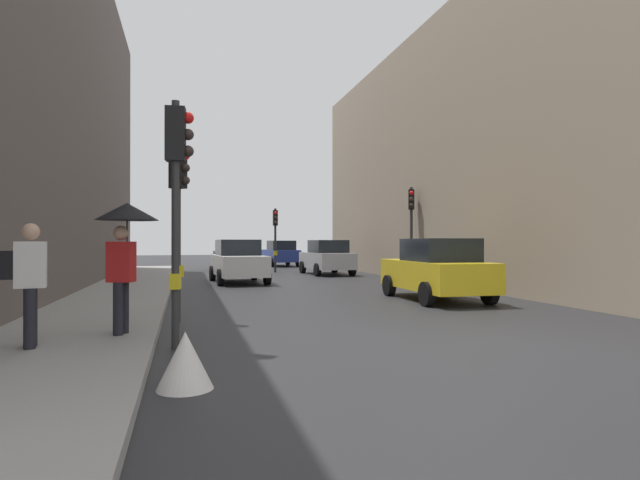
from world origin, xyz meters
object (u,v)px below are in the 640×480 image
traffic_light_near_right (179,199)px  pedestrian_with_umbrella (125,231)px  traffic_light_mid_street (411,217)px  car_silver_hatchback (327,257)px  traffic_light_near_left (177,178)px  car_white_compact (238,261)px  warning_sign_triangle (185,360)px  car_blue_van (281,253)px  traffic_light_far_median (275,228)px  pedestrian_with_black_backpack (27,277)px  car_dark_suv (229,255)px  car_yellow_taxi (436,269)px

traffic_light_near_right → pedestrian_with_umbrella: traffic_light_near_right is taller
traffic_light_mid_street → car_silver_hatchback: bearing=111.4°
traffic_light_near_left → traffic_light_mid_street: 14.88m
car_white_compact → warning_sign_triangle: bearing=-97.9°
pedestrian_with_umbrella → car_blue_van: bearing=74.3°
traffic_light_near_left → car_white_compact: bearing=80.2°
traffic_light_far_median → pedestrian_with_black_backpack: traffic_light_far_median is taller
traffic_light_far_median → pedestrian_with_black_backpack: size_ratio=1.98×
pedestrian_with_black_backpack → car_dark_suv: bearing=78.3°
traffic_light_mid_street → car_yellow_taxi: (-2.24, -6.53, -1.86)m
traffic_light_near_right → car_dark_suv: bearing=82.3°
car_yellow_taxi → warning_sign_triangle: (-6.96, -7.36, -0.55)m
car_dark_suv → car_white_compact: bearing=-92.6°
traffic_light_mid_street → car_yellow_taxi: traffic_light_mid_street is taller
traffic_light_far_median → car_blue_van: size_ratio=0.81×
traffic_light_mid_street → car_silver_hatchback: 6.20m
car_blue_van → traffic_light_near_right: bearing=-105.2°
traffic_light_far_median → car_blue_van: traffic_light_far_median is taller
traffic_light_near_left → car_yellow_taxi: size_ratio=0.91×
car_yellow_taxi → car_silver_hatchback: same height
pedestrian_with_umbrella → car_white_compact: bearing=76.0°
car_blue_van → car_dark_suv: 5.80m
traffic_light_near_right → pedestrian_with_umbrella: size_ratio=1.74×
traffic_light_mid_street → traffic_light_near_left: bearing=-128.8°
pedestrian_with_umbrella → warning_sign_triangle: size_ratio=3.29×
car_silver_hatchback → pedestrian_with_black_backpack: 19.59m
car_white_compact → car_dark_suv: 9.61m
traffic_light_near_left → car_yellow_taxi: bearing=35.6°
traffic_light_mid_street → traffic_light_far_median: size_ratio=1.13×
car_white_compact → traffic_light_mid_street: bearing=-10.6°
car_blue_van → car_white_compact: 14.57m
traffic_light_near_left → car_silver_hatchback: 18.63m
traffic_light_near_left → pedestrian_with_black_backpack: traffic_light_near_left is taller
traffic_light_far_median → car_yellow_taxi: bearing=-81.5°
car_white_compact → traffic_light_near_left: bearing=-99.8°
traffic_light_near_left → traffic_light_mid_street: size_ratio=0.97×
traffic_light_near_right → traffic_light_mid_street: bearing=43.2°
pedestrian_with_umbrella → traffic_light_near_left: bearing=-36.6°
traffic_light_mid_street → car_blue_van: 15.61m
car_blue_van → pedestrian_with_black_backpack: bearing=-107.6°
traffic_light_near_left → traffic_light_near_right: 2.84m
car_yellow_taxi → pedestrian_with_black_backpack: (-9.14, -5.25, 0.29)m
car_silver_hatchback → traffic_light_near_right: bearing=-116.7°
car_yellow_taxi → car_silver_hatchback: size_ratio=0.99×
car_blue_van → warning_sign_triangle: (-6.41, -29.14, -0.55)m
warning_sign_triangle → traffic_light_near_right: bearing=91.4°
car_dark_suv → pedestrian_with_umbrella: (-3.49, -21.92, 0.96)m
car_white_compact → pedestrian_with_umbrella: 12.73m
pedestrian_with_umbrella → traffic_light_mid_street: bearing=47.3°
traffic_light_far_median → car_dark_suv: traffic_light_far_median is taller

